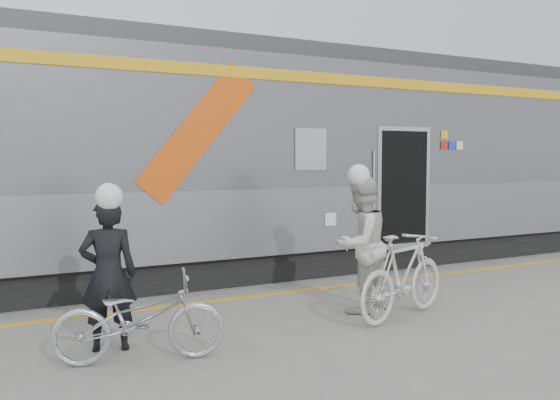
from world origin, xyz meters
TOP-DOWN VIEW (x-y plane):
  - ground at (0.00, 0.00)m, footprint 90.00×90.00m
  - train at (1.48, 4.19)m, footprint 24.00×3.17m
  - safety_strip at (0.00, 2.15)m, footprint 24.00×0.12m
  - man at (-2.11, 0.59)m, footprint 0.69×0.53m
  - bicycle_left at (-1.91, 0.04)m, footprint 1.85×1.01m
  - woman at (1.28, 0.68)m, footprint 1.08×0.95m
  - bicycle_right at (1.58, 0.13)m, footprint 1.94×1.09m
  - helmet_man at (-2.11, 0.59)m, footprint 0.29×0.29m
  - helmet_woman at (1.28, 0.68)m, footprint 0.30×0.30m

SIDE VIEW (x-z plane):
  - ground at x=0.00m, z-range 0.00..0.00m
  - safety_strip at x=0.00m, z-range 0.00..0.01m
  - bicycle_left at x=-1.91m, z-range 0.00..0.92m
  - bicycle_right at x=1.58m, z-range 0.00..1.12m
  - man at x=-2.11m, z-range 0.00..1.67m
  - woman at x=1.28m, z-range 0.00..1.85m
  - helmet_man at x=-2.11m, z-range 1.67..1.96m
  - helmet_woman at x=1.28m, z-range 1.85..2.15m
  - train at x=1.48m, z-range 0.00..4.10m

